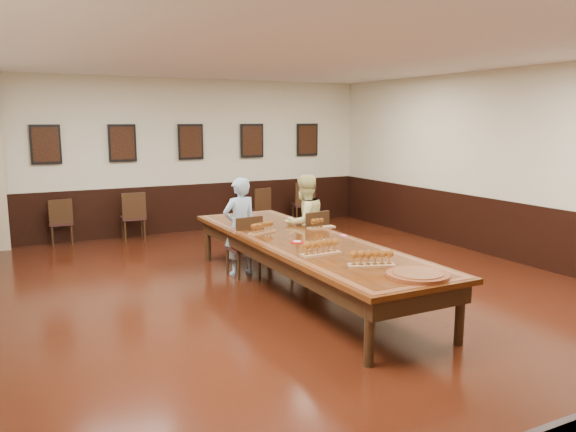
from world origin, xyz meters
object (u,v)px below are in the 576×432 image
spare_chair_b (133,216)px  spare_chair_c (257,209)px  chair_man (243,246)px  chair_woman (309,241)px  conference_table (305,250)px  carved_platter (418,275)px  person_man (240,226)px  spare_chair_d (303,203)px  spare_chair_a (60,221)px  person_woman (304,223)px

spare_chair_b → spare_chair_c: 2.64m
chair_man → chair_woman: bearing=163.1°
conference_table → carved_platter: (0.15, -2.14, 0.16)m
person_man → spare_chair_c: bearing=-124.4°
chair_man → chair_woman: chair_woman is taller
spare_chair_d → carved_platter: size_ratio=1.28×
spare_chair_b → chair_man: bearing=108.5°
spare_chair_a → conference_table: (2.65, -4.81, 0.17)m
conference_table → chair_man: bearing=108.9°
person_man → conference_table: size_ratio=0.30×
person_woman → chair_woman: bearing=90.0°
spare_chair_a → spare_chair_d: spare_chair_d is taller
chair_woman → spare_chair_d: bearing=-128.9°
spare_chair_a → person_woman: bearing=130.9°
person_woman → chair_man: bearing=-16.9°
spare_chair_a → conference_table: spare_chair_a is taller
spare_chair_d → conference_table: 5.18m
spare_chair_a → person_man: size_ratio=0.59×
chair_woman → spare_chair_d: (1.85, 3.56, 0.00)m
spare_chair_c → person_man: person_man is taller
chair_woman → person_man: 1.11m
chair_man → conference_table: bearing=103.0°
spare_chair_a → person_woman: size_ratio=0.59×
spare_chair_b → spare_chair_c: bearing=-179.4°
spare_chair_d → person_woman: size_ratio=0.64×
conference_table → spare_chair_a: bearing=118.8°
chair_man → conference_table: (0.41, -1.19, 0.14)m
chair_man → person_woman: size_ratio=0.62×
person_man → person_woman: 1.03m
spare_chair_a → person_man: 4.18m
person_woman → carved_platter: size_ratio=2.00×
chair_woman → carved_platter: chair_woman is taller
spare_chair_c → carved_platter: size_ratio=1.20×
person_man → conference_table: bearing=102.0°
conference_table → spare_chair_b: bearing=106.2°
chair_woman → person_woman: 0.29m
chair_woman → spare_chair_a: 5.03m
spare_chair_b → carved_platter: bearing=105.7°
carved_platter → spare_chair_b: bearing=102.4°
spare_chair_a → spare_chair_b: size_ratio=0.92×
spare_chair_a → carved_platter: spare_chair_a is taller
spare_chair_d → person_woman: person_woman is taller
person_woman → carved_platter: 3.26m
person_woman → carved_platter: (-0.45, -3.23, 0.02)m
chair_woman → conference_table: bearing=46.7°
spare_chair_b → conference_table: size_ratio=0.19×
chair_man → spare_chair_a: 4.26m
spare_chair_a → person_man: bearing=122.1°
chair_woman → spare_chair_d: same height
spare_chair_d → conference_table: spare_chair_d is taller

